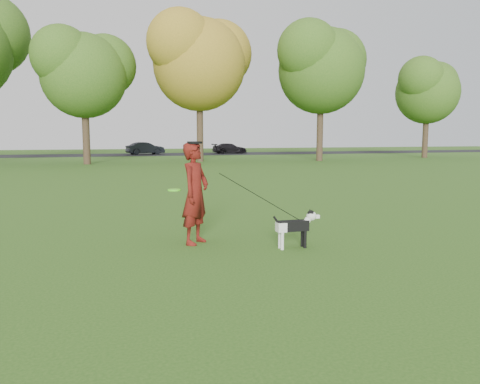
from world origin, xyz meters
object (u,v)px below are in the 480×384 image
object	(u,v)px
man	(195,193)
dog	(296,225)
car_mid	(145,148)
car_right	(230,148)

from	to	relation	value
man	dog	bearing A→B (deg)	-77.75
man	car_mid	bearing A→B (deg)	35.75
man	dog	xyz separation A→B (m)	(1.63, -0.83, -0.51)
car_right	car_mid	bearing A→B (deg)	83.77
man	car_right	bearing A→B (deg)	23.44
dog	car_mid	world-z (taller)	car_mid
dog	car_mid	xyz separation A→B (m)	(0.67, 40.37, 0.22)
man	dog	size ratio (longest dim) A/B	2.08
car_mid	car_right	size ratio (longest dim) A/B	1.01
car_right	man	bearing A→B (deg)	158.13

